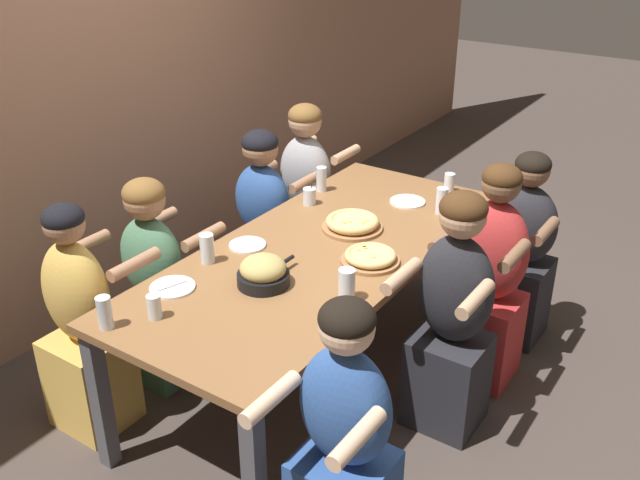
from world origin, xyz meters
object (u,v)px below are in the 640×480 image
object	(u,v)px
empty_plate_a	(172,287)
cocktail_glass_blue	(309,197)
empty_plate_c	(408,202)
skillet_bowl	(263,272)
empty_plate_b	(248,245)
diner_near_midright	(489,285)
drinking_glass_f	(347,287)
diner_near_left	(344,448)
pizza_board_second	(352,223)
diner_far_midright	(264,226)
diner_far_left	(83,330)
diner_far_right	(306,198)
drinking_glass_b	(207,250)
diner_near_center	(452,323)
diner_far_midleft	(156,289)
drinking_glass_a	(449,183)
diner_near_right	(520,256)
drinking_glass_g	(154,307)
pizza_board_main	(370,257)
drinking_glass_d	(321,180)
drinking_glass_e	(442,202)
drinking_glass_c	(105,313)

from	to	relation	value
empty_plate_a	cocktail_glass_blue	bearing A→B (deg)	1.30
empty_plate_c	skillet_bowl	bearing A→B (deg)	174.70
empty_plate_b	diner_near_midright	distance (m)	1.24
skillet_bowl	drinking_glass_f	distance (m)	0.39
cocktail_glass_blue	diner_near_left	distance (m)	1.72
pizza_board_second	diner_near_left	distance (m)	1.39
diner_far_midright	diner_far_left	bearing A→B (deg)	-90.00
empty_plate_c	diner_far_right	xyz separation A→B (m)	(0.14, 0.80, -0.22)
empty_plate_b	drinking_glass_b	world-z (taller)	drinking_glass_b
diner_near_center	diner_far_midleft	size ratio (longest dim) A/B	1.08
empty_plate_a	diner_near_midright	world-z (taller)	diner_near_midright
drinking_glass_a	diner_near_right	world-z (taller)	diner_near_right
pizza_board_second	diner_far_midleft	xyz separation A→B (m)	(-0.74, 0.72, -0.27)
empty_plate_c	pizza_board_second	bearing A→B (deg)	170.52
pizza_board_second	drinking_glass_g	size ratio (longest dim) A/B	2.99
pizza_board_main	diner_near_midright	bearing A→B (deg)	-42.69
drinking_glass_d	empty_plate_c	bearing A→B (deg)	-76.11
drinking_glass_e	diner_near_right	xyz separation A→B (m)	(0.23, -0.40, -0.31)
drinking_glass_d	diner_far_left	distance (m)	1.60
empty_plate_c	diner_near_left	bearing A→B (deg)	-159.50
cocktail_glass_blue	diner_near_left	world-z (taller)	diner_near_left
drinking_glass_e	pizza_board_main	bearing A→B (deg)	177.15
skillet_bowl	diner_near_right	bearing A→B (deg)	-27.66
drinking_glass_d	diner_near_left	size ratio (longest dim) A/B	0.13
diner_near_center	pizza_board_main	bearing A→B (deg)	2.47
diner_near_center	diner_far_midright	world-z (taller)	diner_near_center
empty_plate_c	drinking_glass_b	world-z (taller)	drinking_glass_b
empty_plate_c	diner_far_midright	world-z (taller)	diner_far_midright
drinking_glass_g	diner_far_midright	xyz separation A→B (m)	(1.34, 0.49, -0.29)
drinking_glass_e	drinking_glass_f	distance (m)	1.06
drinking_glass_c	diner_far_midright	size ratio (longest dim) A/B	0.13
pizza_board_main	skillet_bowl	bearing A→B (deg)	146.73
skillet_bowl	drinking_glass_e	bearing A→B (deg)	-15.91
pizza_board_main	diner_near_left	bearing A→B (deg)	-154.70
diner_far_midright	diner_far_midleft	world-z (taller)	diner_far_midright
cocktail_glass_blue	diner_far_midright	size ratio (longest dim) A/B	0.10
diner_near_right	diner_far_midright	size ratio (longest dim) A/B	1.00
drinking_glass_b	drinking_glass_f	size ratio (longest dim) A/B	0.98
drinking_glass_e	drinking_glass_g	distance (m)	1.71
diner_near_midright	pizza_board_second	bearing A→B (deg)	16.51
drinking_glass_c	diner_far_midleft	size ratio (longest dim) A/B	0.13
empty_plate_b	drinking_glass_d	world-z (taller)	drinking_glass_d
empty_plate_b	skillet_bowl	bearing A→B (deg)	-130.25
drinking_glass_c	empty_plate_a	bearing A→B (deg)	0.13
diner_near_left	diner_far_midleft	bearing A→B (deg)	-17.35
pizza_board_second	drinking_glass_b	xyz separation A→B (m)	(-0.69, 0.38, 0.03)
drinking_glass_d	drinking_glass_f	world-z (taller)	drinking_glass_f
diner_near_left	drinking_glass_a	bearing A→B (deg)	-75.70
pizza_board_second	empty_plate_c	xyz separation A→B (m)	(0.47, -0.08, -0.03)
drinking_glass_a	diner_far_midright	world-z (taller)	diner_far_midright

